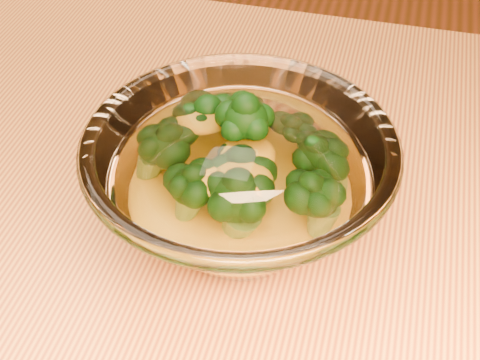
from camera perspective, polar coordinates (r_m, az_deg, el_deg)
name	(u,v)px	position (r m, az deg, el deg)	size (l,w,h in m)	color
table	(148,302)	(0.65, -7.87, -10.24)	(1.20, 0.80, 0.75)	gold
glass_bowl	(240,185)	(0.52, 0.00, -0.42)	(0.24, 0.24, 0.11)	white
cheese_sauce	(240,205)	(0.54, 0.00, -2.15)	(0.12, 0.12, 0.03)	#ECA413
broccoli_heap	(240,159)	(0.52, 0.00, 1.78)	(0.16, 0.14, 0.09)	black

